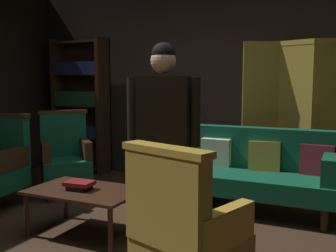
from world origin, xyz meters
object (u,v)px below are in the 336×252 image
object	(u,v)px
velvet_couch	(237,166)
coffee_table	(85,194)
armchair_gilt_accent	(185,233)
standing_figure	(163,129)
folding_screen	(313,116)
armchair_wing_left	(65,155)
book_black_cloth	(79,187)
bookshelf	(81,103)
book_red_leather	(79,183)

from	to	relation	value
velvet_couch	coffee_table	distance (m)	1.75
armchair_gilt_accent	standing_figure	xyz separation A→B (m)	(-0.48, 0.69, 0.54)
folding_screen	coffee_table	world-z (taller)	folding_screen
armchair_wing_left	folding_screen	bearing A→B (deg)	24.25
folding_screen	armchair_wing_left	size ratio (longest dim) A/B	1.83
armchair_wing_left	book_black_cloth	bearing A→B (deg)	-45.25
standing_figure	velvet_couch	bearing A→B (deg)	81.55
bookshelf	armchair_wing_left	world-z (taller)	bookshelf
velvet_couch	armchair_gilt_accent	distance (m)	2.17
standing_figure	book_black_cloth	world-z (taller)	standing_figure
folding_screen	book_black_cloth	xyz separation A→B (m)	(-1.79, -2.23, -0.54)
coffee_table	book_red_leather	bearing A→B (deg)	-141.26
bookshelf	book_black_cloth	bearing A→B (deg)	-53.21
standing_figure	book_red_leather	bearing A→B (deg)	178.24
coffee_table	armchair_wing_left	bearing A→B (deg)	136.74
standing_figure	book_red_leather	xyz separation A→B (m)	(-0.86, 0.03, -0.55)
bookshelf	coffee_table	world-z (taller)	bookshelf
coffee_table	standing_figure	distance (m)	1.05
bookshelf	standing_figure	world-z (taller)	bookshelf
coffee_table	book_red_leather	xyz separation A→B (m)	(-0.04, -0.03, 0.11)
standing_figure	bookshelf	bearing A→B (deg)	138.54
standing_figure	armchair_gilt_accent	bearing A→B (deg)	-55.44
coffee_table	armchair_wing_left	world-z (taller)	armchair_wing_left
bookshelf	folding_screen	bearing A→B (deg)	1.05
folding_screen	armchair_wing_left	world-z (taller)	folding_screen
folding_screen	velvet_couch	size ratio (longest dim) A/B	0.90
bookshelf	book_black_cloth	distance (m)	2.78
folding_screen	velvet_couch	world-z (taller)	folding_screen
book_black_cloth	velvet_couch	bearing A→B (deg)	52.96
book_black_cloth	armchair_gilt_accent	bearing A→B (deg)	-28.26
book_black_cloth	bookshelf	bearing A→B (deg)	126.79
velvet_couch	armchair_wing_left	size ratio (longest dim) A/B	2.04
coffee_table	standing_figure	size ratio (longest dim) A/B	0.59
coffee_table	armchair_wing_left	xyz separation A→B (m)	(-1.01, 0.95, 0.12)
armchair_gilt_accent	standing_figure	size ratio (longest dim) A/B	0.61
folding_screen	book_black_cloth	bearing A→B (deg)	-128.75
bookshelf	standing_figure	distance (m)	3.31
armchair_wing_left	velvet_couch	bearing A→B (deg)	12.21
book_black_cloth	coffee_table	bearing A→B (deg)	38.74
folding_screen	coffee_table	distance (m)	2.88
book_red_leather	coffee_table	bearing A→B (deg)	38.74
folding_screen	book_red_leather	bearing A→B (deg)	-128.75
coffee_table	bookshelf	bearing A→B (deg)	127.82
armchair_gilt_accent	book_red_leather	size ratio (longest dim) A/B	4.22
armchair_gilt_accent	book_red_leather	bearing A→B (deg)	151.74
armchair_wing_left	standing_figure	world-z (taller)	standing_figure
velvet_couch	armchair_gilt_accent	bearing A→B (deg)	-83.06
folding_screen	book_black_cloth	distance (m)	2.91
armchair_gilt_accent	book_black_cloth	distance (m)	1.52
armchair_wing_left	book_red_leather	size ratio (longest dim) A/B	4.22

